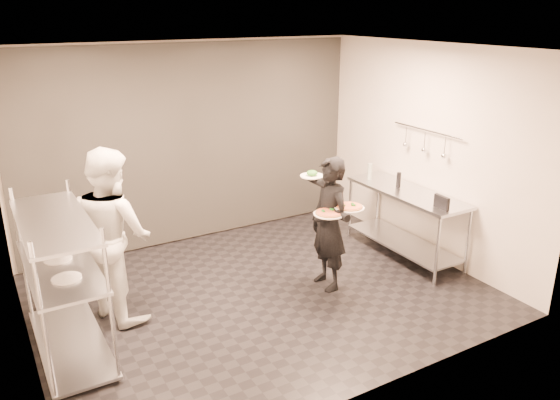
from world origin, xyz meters
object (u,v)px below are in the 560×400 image
chef (113,234)px  bottle_green (370,171)px  pos_monitor (442,202)px  bottle_dark (399,180)px  waiter (329,224)px  pass_rack (62,278)px  pizza_plate_near (329,213)px  pizza_plate_far (349,207)px  bottle_clear (369,169)px  prep_counter (405,212)px  salad_plate (312,174)px

chef → bottle_green: 3.63m
pos_monitor → bottle_dark: (0.12, 0.89, 0.02)m
waiter → pos_monitor: size_ratio=7.15×
pass_rack → waiter: (2.94, -0.21, 0.03)m
chef → pizza_plate_near: chef is taller
waiter → pizza_plate_near: waiter is taller
pizza_plate_far → pos_monitor: size_ratio=1.53×
chef → bottle_green: chef is taller
bottle_clear → bottle_green: bearing=-126.5°
waiter → bottle_clear: size_ratio=9.12×
pass_rack → bottle_green: 4.29m
pizza_plate_near → bottle_clear: size_ratio=2.00×
chef → pizza_plate_far: size_ratio=5.46×
bottle_green → bottle_clear: bearing=53.5°
pizza_plate_near → bottle_dark: bottle_dark is taller
bottle_green → bottle_dark: 0.49m
pizza_plate_near → prep_counter: bearing=13.8°
pizza_plate_far → pos_monitor: (1.14, -0.32, -0.05)m
chef → prep_counter: bearing=-115.6°
pos_monitor → bottle_dark: 0.90m
pass_rack → bottle_green: pass_rack is taller
pos_monitor → waiter: bearing=161.4°
pizza_plate_far → bottle_clear: (1.26, 1.20, -0.04)m
pizza_plate_near → bottle_green: bottle_green is taller
pass_rack → prep_counter: 4.33m
bottle_clear → bottle_dark: 0.63m
chef → pos_monitor: size_ratio=8.36×
chef → pos_monitor: bearing=-126.6°
pizza_plate_near → salad_plate: size_ratio=1.26×
prep_counter → bottle_dark: size_ratio=8.75×
waiter → bottle_green: bearing=126.5°
pos_monitor → bottle_green: (0.02, 1.37, 0.03)m
waiter → chef: chef is taller
pos_monitor → bottle_green: bottle_green is taller
waiter → bottle_clear: (1.40, 1.01, 0.21)m
pass_rack → salad_plate: size_ratio=5.69×
pizza_plate_near → salad_plate: bearing=82.9°
waiter → pos_monitor: 1.38m
waiter → pizza_plate_far: (0.14, -0.19, 0.25)m
pizza_plate_far → pass_rack: bearing=172.5°
prep_counter → waiter: bearing=-171.2°
salad_plate → bottle_clear: (1.47, 0.73, -0.34)m
waiter → pizza_plate_near: bearing=-34.4°
pass_rack → pizza_plate_near: size_ratio=4.54×
salad_plate → bottle_clear: bearing=26.4°
pizza_plate_far → bottle_green: 1.56m
salad_plate → bottle_dark: size_ratio=1.37×
prep_counter → salad_plate: bearing=177.2°
waiter → bottle_clear: waiter is taller
prep_counter → pizza_plate_far: size_ratio=5.24×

